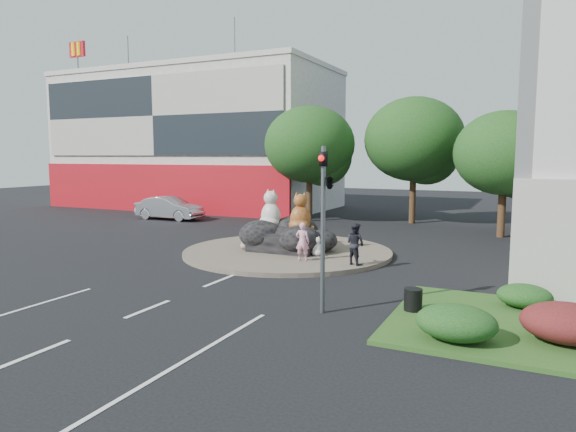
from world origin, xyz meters
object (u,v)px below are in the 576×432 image
object	(u,v)px
kitten_calico	(245,240)
kitten_white	(317,246)
pedestrian_dark	(355,244)
cat_white	(271,209)
parked_car	(169,208)
cat_tabby	(300,212)
litter_bin	(413,299)
pedestrian_pink	(302,242)

from	to	relation	value
kitten_calico	kitten_white	distance (m)	3.78
kitten_white	pedestrian_dark	size ratio (longest dim) A/B	0.51
pedestrian_dark	kitten_white	bearing A→B (deg)	-1.89
cat_white	kitten_white	xyz separation A→B (m)	(2.85, -0.93, -1.46)
pedestrian_dark	parked_car	world-z (taller)	pedestrian_dark
cat_white	cat_tabby	bearing A→B (deg)	14.99
pedestrian_dark	litter_bin	distance (m)	6.25
kitten_calico	cat_tabby	bearing A→B (deg)	65.97
kitten_white	parked_car	world-z (taller)	parked_car
kitten_calico	pedestrian_pink	xyz separation A→B (m)	(3.64, -1.33, 0.38)
litter_bin	cat_tabby	bearing A→B (deg)	134.22
kitten_calico	kitten_white	world-z (taller)	kitten_calico
pedestrian_pink	litter_bin	distance (m)	7.63
cat_tabby	litter_bin	distance (m)	9.96
cat_white	kitten_calico	xyz separation A→B (m)	(-0.93, -0.91, -1.45)
parked_car	pedestrian_dark	bearing A→B (deg)	-120.65
kitten_calico	parked_car	xyz separation A→B (m)	(-11.80, 9.06, 0.20)
cat_tabby	parked_car	world-z (taller)	cat_tabby
kitten_white	pedestrian_pink	size ratio (longest dim) A/B	0.54
kitten_white	pedestrian_pink	xyz separation A→B (m)	(-0.14, -1.31, 0.39)
kitten_calico	pedestrian_pink	world-z (taller)	pedestrian_pink
cat_tabby	kitten_white	bearing A→B (deg)	-68.94
pedestrian_dark	cat_tabby	bearing A→B (deg)	-4.72
cat_white	pedestrian_dark	distance (m)	5.50
pedestrian_dark	litter_bin	size ratio (longest dim) A/B	2.65
pedestrian_pink	parked_car	distance (m)	18.61
cat_white	litter_bin	size ratio (longest dim) A/B	3.04
cat_white	kitten_white	size ratio (longest dim) A/B	2.25
kitten_calico	litter_bin	size ratio (longest dim) A/B	1.38
pedestrian_dark	litter_bin	bearing A→B (deg)	149.10
kitten_calico	litter_bin	world-z (taller)	kitten_calico
cat_white	parked_car	xyz separation A→B (m)	(-12.73, 8.15, -1.25)
kitten_calico	kitten_white	bearing A→B (deg)	48.52
kitten_calico	pedestrian_pink	distance (m)	3.89
pedestrian_pink	parked_car	size ratio (longest dim) A/B	0.32
kitten_white	pedestrian_pink	distance (m)	1.38
kitten_white	pedestrian_dark	xyz separation A→B (m)	(2.16, -1.09, 0.43)
cat_white	cat_tabby	xyz separation A→B (m)	(1.65, -0.11, -0.04)
kitten_calico	litter_bin	bearing A→B (deg)	15.29
parked_car	litter_bin	distance (m)	26.18
pedestrian_dark	pedestrian_pink	bearing A→B (deg)	30.43
cat_tabby	pedestrian_dark	bearing A→B (deg)	-64.21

